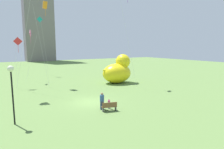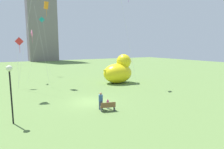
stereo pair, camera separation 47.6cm
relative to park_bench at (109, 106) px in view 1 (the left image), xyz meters
name	(u,v)px [view 1 (the left image)]	position (x,y,z in m)	size (l,w,h in m)	color
ground_plane	(90,102)	(-0.31, 3.74, -0.47)	(140.00, 140.00, 0.00)	#5E7E40
park_bench	(109,106)	(0.00, 0.00, 0.00)	(1.52, 0.81, 0.90)	brown
person_adult	(102,100)	(-0.36, 0.84, 0.48)	(0.42, 0.42, 1.72)	#38476B
person_child	(109,103)	(0.36, 0.69, 0.08)	(0.24, 0.24, 0.99)	silver
giant_inflatable_duck	(118,71)	(8.70, 11.92, 1.63)	(5.95, 3.82, 4.93)	yellow
lamppost	(11,79)	(-8.13, 1.19, 3.21)	(0.48, 0.48, 4.76)	black
kite_teal	(40,22)	(-0.39, 28.88, 11.03)	(1.91, 1.55, 12.70)	silver
kite_orange	(45,6)	(-2.00, 16.28, 12.05)	(2.14, 2.18, 13.23)	silver
kite_pink	(30,35)	(-3.72, 20.73, 7.72)	(2.37, 1.93, 9.14)	silver
kite_red	(18,43)	(-6.12, 16.93, 6.33)	(1.26, 0.88, 7.66)	silver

